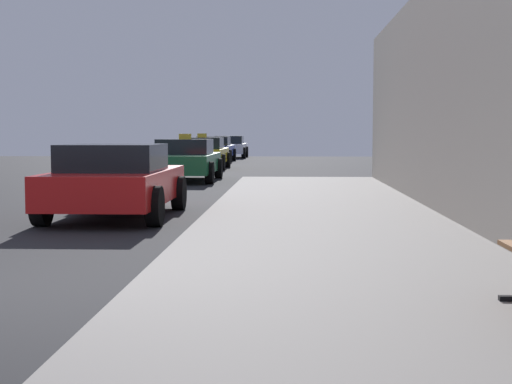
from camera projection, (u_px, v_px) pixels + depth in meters
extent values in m
cube|color=gray|center=(357.00, 292.00, 6.65)|extent=(4.00, 32.00, 0.15)
cube|color=red|center=(116.00, 186.00, 13.13)|extent=(1.79, 4.03, 0.55)
cube|color=black|center=(113.00, 157.00, 12.89)|extent=(1.58, 1.81, 0.45)
cylinder|color=black|center=(86.00, 193.00, 14.47)|extent=(0.22, 0.64, 0.64)
cylinder|color=black|center=(179.00, 193.00, 14.39)|extent=(0.22, 0.64, 0.64)
cylinder|color=black|center=(41.00, 206.00, 11.90)|extent=(0.22, 0.64, 0.64)
cylinder|color=black|center=(155.00, 206.00, 11.82)|extent=(0.22, 0.64, 0.64)
cube|color=#196638|center=(186.00, 163.00, 23.02)|extent=(1.72, 4.30, 0.55)
cube|color=black|center=(185.00, 147.00, 22.77)|extent=(1.51, 1.94, 0.45)
cube|color=yellow|center=(185.00, 136.00, 22.75)|extent=(0.36, 0.14, 0.16)
cylinder|color=black|center=(166.00, 168.00, 24.45)|extent=(0.22, 0.64, 0.64)
cylinder|color=black|center=(219.00, 168.00, 24.37)|extent=(0.22, 0.64, 0.64)
cylinder|color=black|center=(150.00, 173.00, 21.71)|extent=(0.22, 0.64, 0.64)
cylinder|color=black|center=(210.00, 173.00, 21.63)|extent=(0.22, 0.64, 0.64)
cube|color=yellow|center=(203.00, 155.00, 30.57)|extent=(1.79, 4.06, 0.55)
cube|color=black|center=(202.00, 143.00, 30.33)|extent=(1.58, 1.83, 0.45)
cube|color=yellow|center=(202.00, 135.00, 30.30)|extent=(0.36, 0.14, 0.16)
cylinder|color=black|center=(185.00, 160.00, 31.92)|extent=(0.22, 0.64, 0.64)
cylinder|color=black|center=(228.00, 160.00, 31.84)|extent=(0.22, 0.64, 0.64)
cylinder|color=black|center=(176.00, 162.00, 29.33)|extent=(0.22, 0.64, 0.64)
cylinder|color=black|center=(222.00, 162.00, 29.25)|extent=(0.22, 0.64, 0.64)
cube|color=#233899|center=(214.00, 151.00, 38.10)|extent=(1.74, 4.39, 0.55)
cube|color=black|center=(214.00, 141.00, 37.85)|extent=(1.53, 1.98, 0.45)
cylinder|color=black|center=(200.00, 155.00, 39.56)|extent=(0.22, 0.64, 0.64)
cylinder|color=black|center=(234.00, 155.00, 39.48)|extent=(0.22, 0.64, 0.64)
cylinder|color=black|center=(194.00, 156.00, 36.76)|extent=(0.22, 0.64, 0.64)
cylinder|color=black|center=(229.00, 156.00, 36.68)|extent=(0.22, 0.64, 0.64)
cube|color=white|center=(229.00, 148.00, 44.09)|extent=(1.79, 4.11, 0.55)
cube|color=black|center=(229.00, 140.00, 43.84)|extent=(1.58, 1.85, 0.45)
cylinder|color=black|center=(216.00, 152.00, 45.45)|extent=(0.22, 0.64, 0.64)
cylinder|color=black|center=(246.00, 152.00, 45.37)|extent=(0.22, 0.64, 0.64)
cylinder|color=black|center=(212.00, 153.00, 42.83)|extent=(0.22, 0.64, 0.64)
cylinder|color=black|center=(244.00, 153.00, 42.75)|extent=(0.22, 0.64, 0.64)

